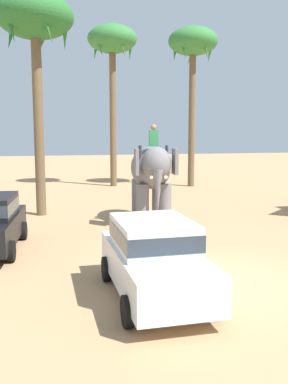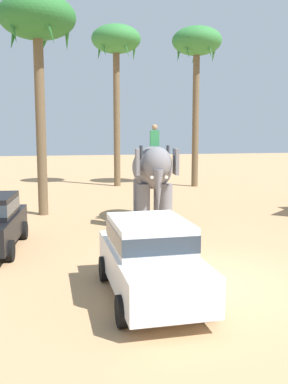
{
  "view_description": "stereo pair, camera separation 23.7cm",
  "coord_description": "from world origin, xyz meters",
  "px_view_note": "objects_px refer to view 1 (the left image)",
  "views": [
    {
      "loc": [
        -3.92,
        -9.24,
        3.55
      ],
      "look_at": [
        -0.44,
        4.42,
        1.6
      ],
      "focal_mm": 39.98,
      "sensor_mm": 36.0,
      "label": 1
    },
    {
      "loc": [
        -3.69,
        -9.29,
        3.55
      ],
      "look_at": [
        -0.44,
        4.42,
        1.6
      ],
      "focal_mm": 39.98,
      "sensor_mm": 36.0,
      "label": 2
    }
  ],
  "objects_px": {
    "car_sedan_foreground": "(154,255)",
    "palm_tree_behind_elephant": "(112,46)",
    "palm_tree_left_of_road": "(35,24)",
    "palm_tree_near_hut": "(193,48)",
    "elephant_with_mahout": "(151,172)"
  },
  "relations": [
    {
      "from": "car_sedan_foreground",
      "to": "palm_tree_behind_elephant",
      "type": "distance_m",
      "value": 21.5
    },
    {
      "from": "car_sedan_foreground",
      "to": "palm_tree_left_of_road",
      "type": "xyz_separation_m",
      "value": [
        -2.23,
        10.27,
        7.06
      ]
    },
    {
      "from": "car_sedan_foreground",
      "to": "palm_tree_near_hut",
      "type": "distance_m",
      "value": 21.43
    },
    {
      "from": "car_sedan_foreground",
      "to": "palm_tree_behind_elephant",
      "type": "bearing_deg",
      "value": 82.27
    },
    {
      "from": "palm_tree_behind_elephant",
      "to": "palm_tree_left_of_road",
      "type": "height_order",
      "value": "palm_tree_behind_elephant"
    },
    {
      "from": "palm_tree_near_hut",
      "to": "car_sedan_foreground",
      "type": "bearing_deg",
      "value": -112.82
    },
    {
      "from": "palm_tree_behind_elephant",
      "to": "palm_tree_left_of_road",
      "type": "relative_size",
      "value": 1.14
    },
    {
      "from": "elephant_with_mahout",
      "to": "palm_tree_near_hut",
      "type": "xyz_separation_m",
      "value": [
        5.61,
        10.43,
        7.02
      ]
    },
    {
      "from": "palm_tree_behind_elephant",
      "to": "palm_tree_near_hut",
      "type": "distance_m",
      "value": 5.22
    },
    {
      "from": "elephant_with_mahout",
      "to": "palm_tree_behind_elephant",
      "type": "xyz_separation_m",
      "value": [
        0.58,
        11.82,
        7.16
      ]
    },
    {
      "from": "palm_tree_near_hut",
      "to": "palm_tree_left_of_road",
      "type": "height_order",
      "value": "palm_tree_near_hut"
    },
    {
      "from": "elephant_with_mahout",
      "to": "palm_tree_near_hut",
      "type": "bearing_deg",
      "value": 61.73
    },
    {
      "from": "elephant_with_mahout",
      "to": "palm_tree_left_of_road",
      "type": "height_order",
      "value": "palm_tree_left_of_road"
    },
    {
      "from": "elephant_with_mahout",
      "to": "palm_tree_left_of_road",
      "type": "xyz_separation_m",
      "value": [
        -4.32,
        2.4,
        5.99
      ]
    },
    {
      "from": "elephant_with_mahout",
      "to": "palm_tree_behind_elephant",
      "type": "bearing_deg",
      "value": 87.18
    }
  ]
}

